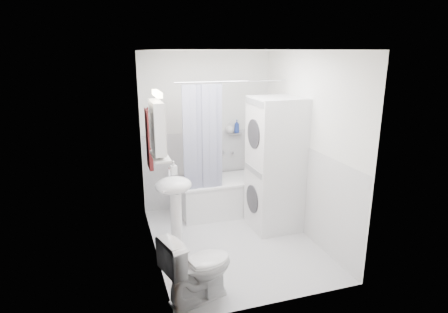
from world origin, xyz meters
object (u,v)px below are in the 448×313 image
object	(u,v)px
sink	(174,197)
washer_dryer	(275,164)
toilet	(198,267)
bathtub	(226,194)

from	to	relation	value
sink	washer_dryer	distance (m)	1.46
sink	toilet	bearing A→B (deg)	-88.10
bathtub	sink	size ratio (longest dim) A/B	1.34
bathtub	toilet	distance (m)	2.13
sink	toilet	world-z (taller)	sink
bathtub	toilet	bearing A→B (deg)	-115.37
bathtub	toilet	xyz separation A→B (m)	(-0.91, -1.92, 0.06)
toilet	sink	bearing A→B (deg)	-14.44
bathtub	sink	bearing A→B (deg)	-136.49
sink	washer_dryer	size ratio (longest dim) A/B	0.57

